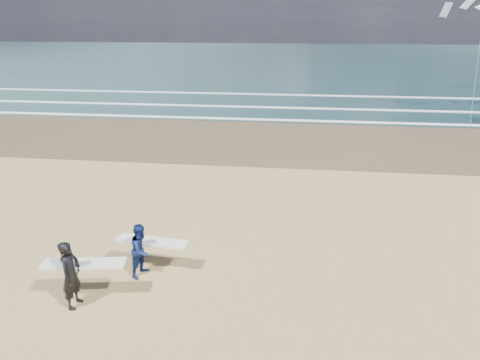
# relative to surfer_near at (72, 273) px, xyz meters

# --- Properties ---
(ocean) EXTENTS (220.00, 100.00, 0.02)m
(ocean) POSITION_rel_surfer_near_xyz_m (21.20, 71.75, -0.96)
(ocean) COLOR #193538
(ocean) RESTS_ON ground
(surfer_near) EXTENTS (2.26, 1.14, 1.91)m
(surfer_near) POSITION_rel_surfer_near_xyz_m (0.00, 0.00, 0.00)
(surfer_near) COLOR black
(surfer_near) RESTS_ON ground
(surfer_far) EXTENTS (2.24, 1.21, 1.65)m
(surfer_far) POSITION_rel_surfer_near_xyz_m (1.32, 1.67, -0.14)
(surfer_far) COLOR #0E1C4F
(surfer_far) RESTS_ON ground
(kite_1) EXTENTS (5.49, 4.70, 9.16)m
(kite_1) POSITION_rel_surfer_near_xyz_m (19.30, 26.36, 4.03)
(kite_1) COLOR slate
(kite_1) RESTS_ON ground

